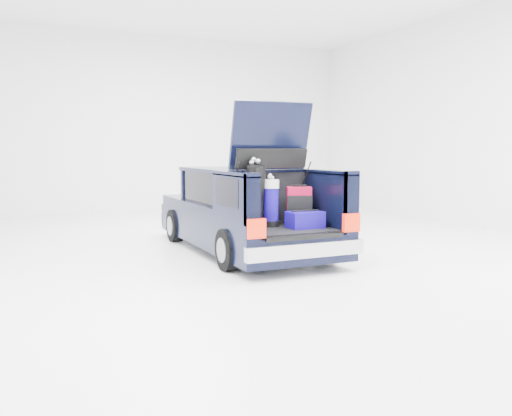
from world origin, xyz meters
name	(u,v)px	position (x,y,z in m)	size (l,w,h in m)	color
ground	(244,251)	(0.00, 0.00, 0.00)	(14.00, 14.00, 0.00)	white
car	(242,212)	(0.00, 0.11, 0.67)	(1.87, 4.65, 2.47)	black
red_suitcase	(299,206)	(0.39, -1.26, 0.89)	(0.43, 0.37, 0.62)	maroon
black_golf_bag	(255,196)	(-0.33, -1.20, 1.06)	(0.30, 0.37, 1.03)	black
blue_golf_bag	(271,203)	(-0.10, -1.28, 0.96)	(0.28, 0.28, 0.80)	black
blue_duffel	(305,220)	(0.29, -1.62, 0.72)	(0.51, 0.33, 0.27)	#120576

